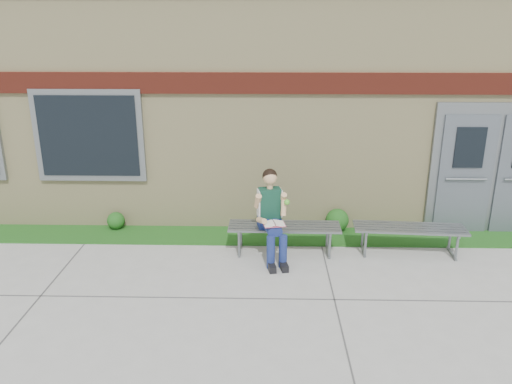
{
  "coord_description": "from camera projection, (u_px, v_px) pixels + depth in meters",
  "views": [
    {
      "loc": [
        0.09,
        -5.43,
        3.5
      ],
      "look_at": [
        -0.09,
        1.7,
        1.12
      ],
      "focal_mm": 35.0,
      "sensor_mm": 36.0,
      "label": 1
    }
  ],
  "objects": [
    {
      "name": "ground",
      "position": [
        260.0,
        320.0,
        6.26
      ],
      "size": [
        80.0,
        80.0,
        0.0
      ],
      "primitive_type": "plane",
      "color": "#9E9E99",
      "rests_on": "ground"
    },
    {
      "name": "grass_strip",
      "position": [
        262.0,
        236.0,
        8.72
      ],
      "size": [
        16.0,
        0.8,
        0.02
      ],
      "primitive_type": "cube",
      "color": "#144C17",
      "rests_on": "ground"
    },
    {
      "name": "school_building",
      "position": [
        264.0,
        91.0,
        11.27
      ],
      "size": [
        16.2,
        6.22,
        4.2
      ],
      "color": "beige",
      "rests_on": "ground"
    },
    {
      "name": "bench_left",
      "position": [
        284.0,
        231.0,
        8.02
      ],
      "size": [
        1.8,
        0.53,
        0.46
      ],
      "rotation": [
        0.0,
        0.0,
        -0.02
      ],
      "color": "slate",
      "rests_on": "ground"
    },
    {
      "name": "bench_right",
      "position": [
        409.0,
        233.0,
        7.98
      ],
      "size": [
        1.79,
        0.61,
        0.46
      ],
      "rotation": [
        0.0,
        0.0,
        -0.07
      ],
      "color": "slate",
      "rests_on": "ground"
    },
    {
      "name": "girl",
      "position": [
        272.0,
        214.0,
        7.71
      ],
      "size": [
        0.56,
        0.89,
        1.42
      ],
      "rotation": [
        0.0,
        0.0,
        0.19
      ],
      "color": "navy",
      "rests_on": "ground"
    },
    {
      "name": "shrub_mid",
      "position": [
        116.0,
        221.0,
        8.97
      ],
      "size": [
        0.31,
        0.31,
        0.31
      ],
      "primitive_type": "sphere",
      "color": "#144C17",
      "rests_on": "grass_strip"
    },
    {
      "name": "shrub_east",
      "position": [
        337.0,
        220.0,
        8.86
      ],
      "size": [
        0.41,
        0.41,
        0.41
      ],
      "primitive_type": "sphere",
      "color": "#144C17",
      "rests_on": "grass_strip"
    }
  ]
}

